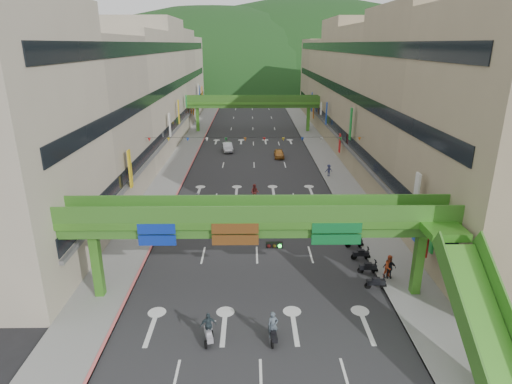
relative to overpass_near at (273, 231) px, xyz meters
The scene contains 23 objects.
ground 7.55m from the overpass_near, 99.84° to the right, with size 320.00×320.00×0.00m, color black.
road_slab 44.93m from the overpass_near, 91.20° to the left, with size 18.00×140.00×0.02m, color #28282B.
sidewalk_left 46.47m from the overpass_near, 104.97° to the left, with size 4.00×140.00×0.15m, color gray.
sidewalk_right 46.03m from the overpass_near, 77.29° to the left, with size 4.00×140.00×0.15m, color gray.
curb_left 46.02m from the overpass_near, 102.67° to the left, with size 0.20×140.00×0.18m, color #CC5959.
curb_right 45.65m from the overpass_near, 79.63° to the left, with size 0.20×140.00×0.18m, color gray.
building_row_left 49.02m from the overpass_near, 114.00° to the left, with size 12.80×95.00×19.00m.
building_row_right 48.30m from the overpass_near, 68.03° to the left, with size 12.80×95.00×19.00m.
overpass_near is the anchor object (origin of this frame).
overpass_far 59.63m from the overpass_near, 90.90° to the left, with size 28.00×2.20×7.10m.
hill_left 155.52m from the overpass_near, 95.88° to the left, with size 168.00×140.00×112.00m, color #1C4419.
hill_right 176.35m from the overpass_near, 82.15° to the left, with size 208.00×176.00×128.00m, color #1C4419.
bunting_string 24.65m from the overpass_near, 92.17° to the left, with size 26.00×0.36×0.47m.
scooter_rider_near 6.12m from the overpass_near, 92.02° to the right, with size 0.67×1.60×2.01m.
scooter_rider_mid 19.39m from the overpass_near, 92.99° to the left, with size 1.05×1.57×2.20m.
scooter_rider_left 7.24m from the overpass_near, 131.96° to the right, with size 1.04×1.57×2.00m.
scooter_rider_far 19.12m from the overpass_near, 112.37° to the left, with size 0.78×1.60×1.83m.
parked_scooter_row 10.00m from the overpass_near, 31.50° to the left, with size 1.60×7.15×1.08m.
car_silver 43.60m from the overpass_near, 96.91° to the left, with size 1.52×4.36×1.44m, color silver.
car_yellow 39.26m from the overpass_near, 85.64° to the left, with size 1.50×3.73×1.27m, color #BA772E.
pedestrian_red 10.19m from the overpass_near, 16.45° to the left, with size 0.89×0.69×1.82m, color #BA411E.
pedestrian_dark 10.23m from the overpass_near, 16.45° to the left, with size 0.96×0.40×1.63m, color black.
pedestrian_blue 30.28m from the overpass_near, 72.78° to the left, with size 0.73×0.47×1.57m, color navy.
Camera 1 is at (-0.49, -20.00, 16.73)m, focal length 30.00 mm.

